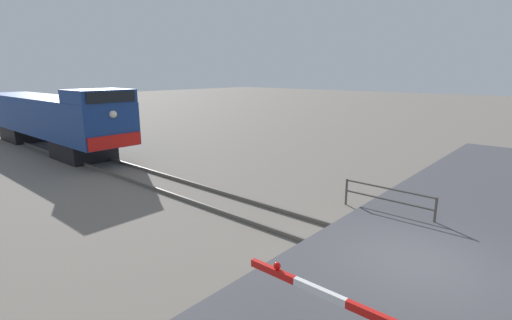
% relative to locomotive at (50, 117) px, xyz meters
% --- Properties ---
extents(ground_plane, '(160.00, 160.00, 0.00)m').
position_rel_locomotive_xyz_m(ground_plane, '(0.00, -21.84, -1.95)').
color(ground_plane, slate).
extents(rail_track_left, '(0.08, 80.00, 0.15)m').
position_rel_locomotive_xyz_m(rail_track_left, '(-0.72, -21.84, -1.87)').
color(rail_track_left, '#59544C').
rests_on(rail_track_left, ground_plane).
extents(rail_track_right, '(0.08, 80.00, 0.15)m').
position_rel_locomotive_xyz_m(rail_track_right, '(0.72, -21.84, -1.87)').
color(rail_track_right, '#59544C').
rests_on(rail_track_right, ground_plane).
extents(road_surface, '(36.00, 5.44, 0.15)m').
position_rel_locomotive_xyz_m(road_surface, '(0.00, -21.84, -1.87)').
color(road_surface, '#47474C').
rests_on(road_surface, ground_plane).
extents(locomotive, '(2.82, 16.07, 3.83)m').
position_rel_locomotive_xyz_m(locomotive, '(0.00, 0.00, 0.00)').
color(locomotive, black).
rests_on(locomotive, ground_plane).
extents(guard_railing, '(0.08, 3.07, 0.95)m').
position_rel_locomotive_xyz_m(guard_railing, '(2.90, -19.93, -1.32)').
color(guard_railing, '#4C4742').
rests_on(guard_railing, ground_plane).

